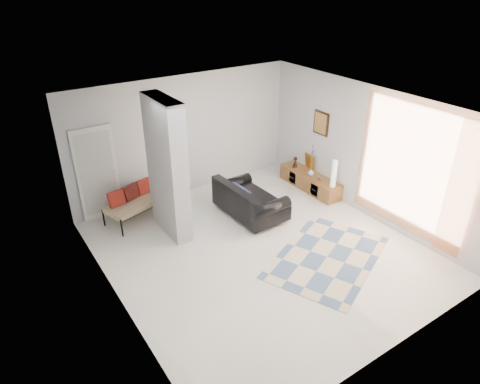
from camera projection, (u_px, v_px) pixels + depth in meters
floor at (260, 250)px, 8.28m from camera, size 6.00×6.00×0.00m
ceiling at (264, 109)px, 6.97m from camera, size 6.00×6.00×0.00m
wall_back at (185, 136)px, 9.83m from camera, size 6.00×0.00×6.00m
wall_front at (403, 275)px, 5.43m from camera, size 6.00×0.00×6.00m
wall_left at (112, 233)px, 6.27m from camera, size 0.00×6.00×6.00m
wall_right at (367, 152)px, 8.98m from camera, size 0.00×6.00×6.00m
partition_column at (167, 169)px, 8.26m from camera, size 0.35×1.20×2.80m
hallway_door at (97, 174)px, 8.94m from camera, size 0.85×0.06×2.04m
curtain at (412, 170)px, 8.07m from camera, size 0.00×2.55×2.55m
wall_art at (321, 123)px, 9.87m from camera, size 0.04×0.45×0.55m
media_console at (310, 181)px, 10.45m from camera, size 0.45×1.77×0.80m
loveseat at (248, 201)px, 9.26m from camera, size 1.01×1.67×0.76m
daybed at (139, 199)px, 9.19m from camera, size 1.68×1.07×0.77m
area_rug at (327, 257)px, 8.06m from camera, size 2.94×2.52×0.01m
cylinder_lamp at (334, 174)px, 9.64m from camera, size 0.12×0.12×0.64m
bronze_figurine at (295, 162)px, 10.66m from camera, size 0.15×0.15×0.27m
vase at (311, 172)px, 10.25m from camera, size 0.17×0.17×0.17m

